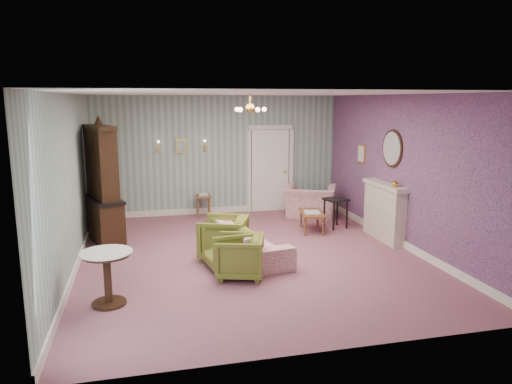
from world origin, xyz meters
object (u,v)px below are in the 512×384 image
object	(u,v)px
fireplace	(384,211)
coffee_table	(312,222)
olive_chair_a	(240,254)
dresser	(101,181)
sofa_chintz	(248,235)
wingback_chair	(310,196)
olive_chair_c	(223,235)
side_table_black	(336,213)
pedestal_table	(108,278)
olive_chair_b	(228,246)

from	to	relation	value
fireplace	coffee_table	distance (m)	1.55
olive_chair_a	dresser	size ratio (longest dim) A/B	0.30
dresser	fireplace	world-z (taller)	dresser
fireplace	dresser	bearing A→B (deg)	167.37
sofa_chintz	wingback_chair	xyz separation A→B (m)	(2.11, 2.58, 0.10)
olive_chair_c	wingback_chair	size ratio (longest dim) A/B	0.70
dresser	coffee_table	size ratio (longest dim) A/B	2.94
coffee_table	side_table_black	bearing A→B (deg)	13.96
dresser	side_table_black	size ratio (longest dim) A/B	3.70
sofa_chintz	coffee_table	bearing A→B (deg)	-63.04
olive_chair_a	coffee_table	world-z (taller)	olive_chair_a
sofa_chintz	dresser	world-z (taller)	dresser
olive_chair_a	side_table_black	size ratio (longest dim) A/B	1.13
dresser	olive_chair_c	bearing A→B (deg)	-55.26
dresser	side_table_black	world-z (taller)	dresser
side_table_black	pedestal_table	bearing A→B (deg)	-146.56
coffee_table	side_table_black	world-z (taller)	side_table_black
pedestal_table	fireplace	bearing A→B (deg)	20.98
olive_chair_b	dresser	bearing A→B (deg)	-143.43
sofa_chintz	fireplace	bearing A→B (deg)	-92.64
olive_chair_b	olive_chair_c	distance (m)	0.54
olive_chair_a	olive_chair_c	distance (m)	1.02
sofa_chintz	dresser	bearing A→B (deg)	44.97
coffee_table	wingback_chair	bearing A→B (deg)	71.70
olive_chair_a	wingback_chair	xyz separation A→B (m)	(2.46, 3.50, 0.14)
olive_chair_a	fireplace	bearing A→B (deg)	129.83
dresser	pedestal_table	distance (m)	3.36
olive_chair_a	olive_chair_b	xyz separation A→B (m)	(-0.11, 0.48, 0.00)
olive_chair_b	fireplace	world-z (taller)	fireplace
olive_chair_c	fireplace	bearing A→B (deg)	117.95
fireplace	coffee_table	size ratio (longest dim) A/B	1.68
olive_chair_b	wingback_chair	xyz separation A→B (m)	(2.56, 3.03, 0.14)
wingback_chair	pedestal_table	size ratio (longest dim) A/B	1.52
olive_chair_b	side_table_black	world-z (taller)	olive_chair_b
olive_chair_b	side_table_black	xyz separation A→B (m)	(2.77, 1.97, -0.04)
wingback_chair	coffee_table	size ratio (longest dim) A/B	1.41
side_table_black	wingback_chair	bearing A→B (deg)	101.05
olive_chair_b	sofa_chintz	bearing A→B (deg)	126.46
side_table_black	olive_chair_a	bearing A→B (deg)	-137.46
olive_chair_a	pedestal_table	xyz separation A→B (m)	(-1.98, -0.62, 0.01)
wingback_chair	pedestal_table	world-z (taller)	wingback_chair
olive_chair_a	olive_chair_c	world-z (taller)	olive_chair_c
fireplace	side_table_black	distance (m)	1.24
wingback_chair	dresser	size ratio (longest dim) A/B	0.48
wingback_chair	side_table_black	world-z (taller)	wingback_chair
sofa_chintz	olive_chair_c	bearing A→B (deg)	65.83
dresser	fireplace	size ratio (longest dim) A/B	1.75
olive_chair_a	pedestal_table	distance (m)	2.07
olive_chair_c	coffee_table	world-z (taller)	olive_chair_c
olive_chair_b	dresser	distance (m)	3.15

